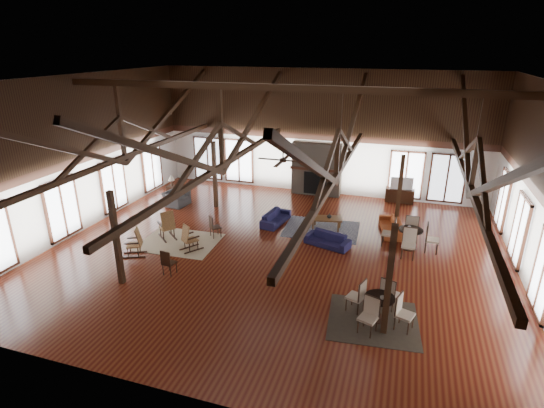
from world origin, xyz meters
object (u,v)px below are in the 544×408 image
(sofa_navy_left, at_px, (276,218))
(sofa_orange, at_px, (391,226))
(cafe_table_far, at_px, (410,235))
(sofa_navy_front, at_px, (327,240))
(coffee_table, at_px, (327,219))
(cafe_table_near, at_px, (379,304))
(tv_console, at_px, (400,195))
(armchair, at_px, (177,198))

(sofa_navy_left, xyz_separation_m, sofa_orange, (4.63, 0.55, 0.02))
(sofa_orange, distance_m, cafe_table_far, 1.49)
(sofa_navy_front, bearing_deg, coffee_table, 118.87)
(cafe_table_near, bearing_deg, coffee_table, 114.14)
(sofa_navy_left, height_order, sofa_orange, sofa_orange)
(sofa_orange, bearing_deg, coffee_table, -91.68)
(cafe_table_far, height_order, tv_console, cafe_table_far)
(sofa_navy_left, distance_m, cafe_table_far, 5.41)
(armchair, xyz_separation_m, cafe_table_near, (9.64, -6.12, 0.15))
(sofa_navy_front, relative_size, sofa_orange, 0.90)
(cafe_table_near, bearing_deg, sofa_navy_left, 130.20)
(sofa_navy_front, xyz_separation_m, sofa_orange, (2.17, 1.98, 0.03))
(cafe_table_far, xyz_separation_m, tv_console, (-0.53, 5.00, -0.20))
(sofa_navy_left, bearing_deg, coffee_table, -78.57)
(sofa_orange, relative_size, cafe_table_near, 0.97)
(sofa_navy_left, distance_m, sofa_orange, 4.66)
(armchair, xyz_separation_m, tv_console, (9.84, 3.62, -0.01))
(armchair, height_order, cafe_table_far, cafe_table_far)
(coffee_table, height_order, armchair, armchair)
(sofa_navy_front, distance_m, sofa_navy_left, 2.85)
(coffee_table, bearing_deg, cafe_table_far, -27.04)
(sofa_navy_left, xyz_separation_m, cafe_table_far, (5.35, -0.74, 0.28))
(coffee_table, relative_size, cafe_table_near, 0.69)
(tv_console, bearing_deg, sofa_orange, -92.96)
(sofa_orange, bearing_deg, cafe_table_far, 17.85)
(sofa_navy_left, relative_size, cafe_table_near, 0.89)
(cafe_table_near, distance_m, cafe_table_far, 4.79)
(cafe_table_near, relative_size, tv_console, 1.46)
(sofa_navy_front, height_order, sofa_navy_left, sofa_navy_left)
(sofa_navy_left, distance_m, armchair, 5.06)
(tv_console, bearing_deg, cafe_table_far, -83.98)
(sofa_navy_front, bearing_deg, sofa_orange, 59.00)
(sofa_navy_front, xyz_separation_m, armchair, (-7.47, 2.08, 0.10))
(cafe_table_near, xyz_separation_m, tv_console, (0.20, 9.74, -0.16))
(sofa_navy_left, relative_size, armchair, 1.63)
(cafe_table_far, distance_m, tv_console, 5.04)
(sofa_navy_left, xyz_separation_m, armchair, (-5.01, 0.65, 0.09))
(sofa_navy_front, xyz_separation_m, coffee_table, (-0.34, 1.55, 0.17))
(coffee_table, height_order, tv_console, tv_console)
(sofa_navy_left, relative_size, coffee_table, 1.28)
(coffee_table, bearing_deg, tv_console, 44.68)
(sofa_navy_front, distance_m, coffee_table, 1.59)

